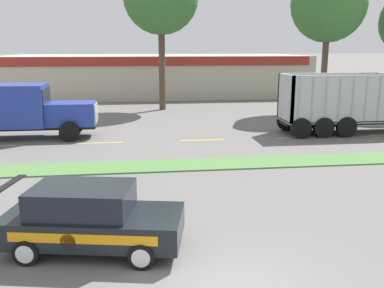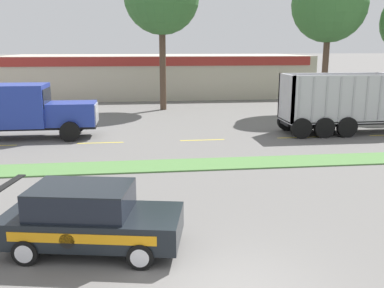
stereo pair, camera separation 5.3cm
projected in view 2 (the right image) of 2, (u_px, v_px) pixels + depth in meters
grass_verge at (181, 165)px, 18.07m from camera, size 120.00×1.83×0.06m
centre_line_4 at (100, 143)px, 22.37m from camera, size 2.40×0.14×0.01m
centre_line_5 at (202, 140)px, 23.03m from camera, size 2.40×0.14×0.01m
centre_line_6 at (298, 137)px, 23.69m from camera, size 2.40×0.14×0.01m
rally_car at (89, 217)px, 10.46m from camera, size 4.59×2.65×1.67m
store_building_backdrop at (157, 75)px, 44.81m from camera, size 29.94×12.10×4.06m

